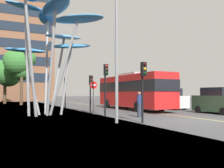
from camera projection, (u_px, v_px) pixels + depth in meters
The scene contains 16 objects.
ground at pixel (191, 123), 14.47m from camera, with size 120.00×240.00×0.10m.
red_bus at pixel (133, 90), 25.28m from camera, with size 2.86×11.42×3.72m.
leaf_sculpture at pixel (51, 29), 19.15m from camera, with size 7.35×8.18×8.83m.
traffic_light_kerb_near at pixel (143, 79), 13.90m from camera, with size 0.28×0.42×3.46m.
traffic_light_kerb_far at pixel (106, 79), 17.89m from camera, with size 0.28×0.42×3.80m.
traffic_light_island_mid at pixel (91, 86), 21.01m from camera, with size 0.28×0.42×3.20m.
traffic_light_opposite at pixel (65, 86), 29.59m from camera, with size 0.28×0.42×3.58m.
car_parked_mid at pixel (218, 101), 20.32m from camera, with size 2.09×4.15×2.16m.
car_parked_far at pixel (169, 99), 26.20m from camera, with size 1.95×4.30×2.18m.
car_side_street at pixel (137, 99), 31.41m from camera, with size 2.01×4.06×2.12m.
car_far_side at pixel (114, 97), 37.53m from camera, with size 1.99×4.17×2.16m.
street_lamp at pixel (121, 31), 14.22m from camera, with size 1.34×0.44×8.44m.
tree_pavement_near at pixel (19, 63), 35.83m from camera, with size 4.63×3.85×8.00m.
tree_pavement_far at pixel (6, 72), 38.91m from camera, with size 4.47×5.29×6.98m.
pedestrian at pixel (139, 104), 17.27m from camera, with size 0.34×0.34×1.79m.
no_entry_sign at pixel (94, 92), 19.36m from camera, with size 0.60×0.12×2.63m.
Camera 1 is at (-11.22, -11.12, 1.70)m, focal length 39.39 mm.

